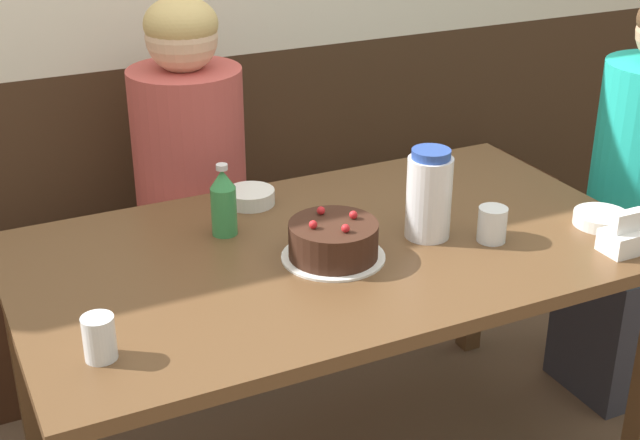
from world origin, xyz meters
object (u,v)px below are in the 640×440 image
Objects in this scene: bowl_soup_white at (250,197)px; glass_water_tall at (492,224)px; glass_tumbler_short at (99,338)px; person_pale_blue_shirt at (192,199)px; soju_bottle at (224,202)px; bench_seat at (225,280)px; water_pitcher at (429,195)px; bowl_rice_small at (601,219)px; birthday_cake at (333,241)px; napkin_holder at (625,237)px.

glass_water_tall reaches higher than bowl_soup_white.
person_pale_blue_shirt reaches higher than glass_tumbler_short.
soju_bottle is at bearing 150.70° from glass_water_tall.
bench_seat is 11.12× the size of water_pitcher.
bench_seat is 1.10m from water_pitcher.
bench_seat is at bearing 80.06° from bowl_soup_white.
glass_tumbler_short is (-1.30, -0.05, 0.03)m from bowl_rice_small.
birthday_cake is 1.33× the size of soju_bottle.
glass_water_tall is 0.07× the size of person_pale_blue_shirt.
water_pitcher is 0.87m from person_pale_blue_shirt.
bench_seat is 1.36m from glass_tumbler_short.
glass_tumbler_short is 1.08m from person_pale_blue_shirt.
water_pitcher is 0.47m from bowl_rice_small.
glass_tumbler_short is (-0.41, -0.42, -0.04)m from soju_bottle.
bowl_rice_small is at bearing -17.63° from water_pitcher.
bowl_rice_small is 1.60× the size of glass_water_tall.
napkin_holder is 1.25m from glass_tumbler_short.
glass_water_tall is at bearing -35.97° from water_pitcher.
bowl_rice_small is 0.12× the size of person_pale_blue_shirt.
soju_bottle is 0.67m from glass_water_tall.
water_pitcher reaches higher than bench_seat.
napkin_holder is at bearing 36.08° from person_pale_blue_shirt.
person_pale_blue_shirt reaches higher than bowl_rice_small.
glass_water_tall is at bearing 143.58° from napkin_holder.
birthday_cake is 1.88× the size of bowl_soup_white.
soju_bottle is at bearing 157.34° from bowl_rice_small.
glass_tumbler_short is at bearing -177.81° from bowl_rice_small.
napkin_holder reaches higher than bowl_soup_white.
glass_tumbler_short is (-0.63, -1.07, 0.55)m from bench_seat.
soju_bottle is 0.20m from bowl_soup_white.
soju_bottle is 2.12× the size of glass_water_tall.
napkin_holder is 1.29m from person_pale_blue_shirt.
bowl_soup_white is at bearing 137.08° from napkin_holder.
glass_tumbler_short is (-1.25, 0.09, 0.01)m from napkin_holder.
person_pale_blue_shirt is (0.08, 0.52, -0.21)m from soju_bottle.
bowl_soup_white is 0.11× the size of person_pale_blue_shirt.
bowl_soup_white is 0.65m from glass_water_tall.
person_pale_blue_shirt is (-0.11, 0.76, -0.17)m from birthday_cake.
napkin_holder reaches higher than glass_tumbler_short.
glass_tumbler_short is at bearing -134.37° from soju_bottle.
bowl_rice_small is at bearing -22.66° from soju_bottle.
person_pale_blue_shirt is at bearing 97.95° from birthday_cake.
glass_tumbler_short is (-0.60, -0.18, 0.00)m from birthday_cake.
bowl_rice_small is (0.67, -1.02, 0.52)m from bench_seat.
soju_bottle is at bearing 127.98° from birthday_cake.
napkin_holder is at bearing -36.42° from glass_water_tall.
bench_seat is 28.86× the size of glass_water_tall.
person_pale_blue_shirt reaches higher than napkin_holder.
glass_water_tall is at bearing -46.07° from bowl_soup_white.
person_pale_blue_shirt reaches higher than water_pitcher.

